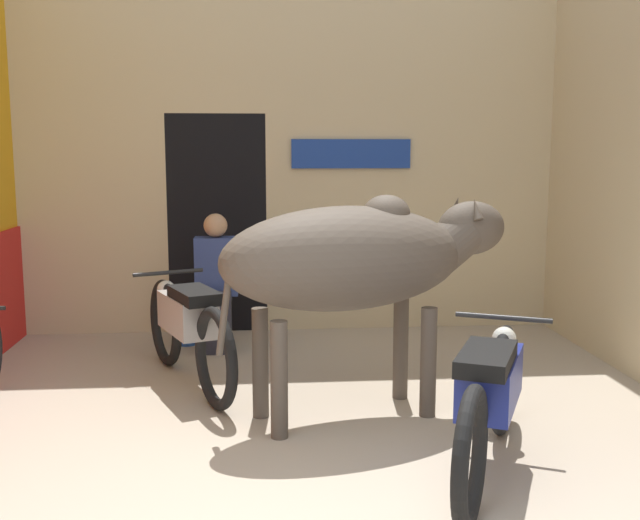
# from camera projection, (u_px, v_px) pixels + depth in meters

# --- Properties ---
(wall_back_with_doorway) EXTENTS (5.25, 0.93, 3.83)m
(wall_back_with_doorway) POSITION_uv_depth(u_px,v_px,m) (268.00, 163.00, 7.52)
(wall_back_with_doorway) COLOR #C6B289
(wall_back_with_doorway) RESTS_ON ground_plane
(cow) EXTENTS (2.15, 1.19, 1.51)m
(cow) POSITION_uv_depth(u_px,v_px,m) (358.00, 258.00, 4.99)
(cow) COLOR #4C4238
(cow) RESTS_ON ground_plane
(motorcycle_near) EXTENTS (0.95, 1.83, 0.80)m
(motorcycle_near) POSITION_uv_depth(u_px,v_px,m) (490.00, 394.00, 4.16)
(motorcycle_near) COLOR black
(motorcycle_near) RESTS_ON ground_plane
(motorcycle_far) EXTENTS (0.88, 1.83, 0.83)m
(motorcycle_far) POSITION_uv_depth(u_px,v_px,m) (188.00, 325.00, 5.73)
(motorcycle_far) COLOR black
(motorcycle_far) RESTS_ON ground_plane
(shopkeeper_seated) EXTENTS (0.38, 0.34, 1.24)m
(shopkeeper_seated) POSITION_uv_depth(u_px,v_px,m) (216.00, 278.00, 6.71)
(shopkeeper_seated) COLOR #282833
(shopkeeper_seated) RESTS_ON ground_plane
(plastic_stool) EXTENTS (0.30, 0.30, 0.45)m
(plastic_stool) POSITION_uv_depth(u_px,v_px,m) (186.00, 319.00, 6.97)
(plastic_stool) COLOR #2856B2
(plastic_stool) RESTS_ON ground_plane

